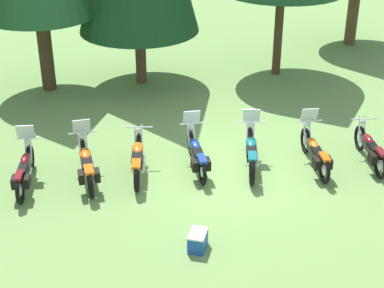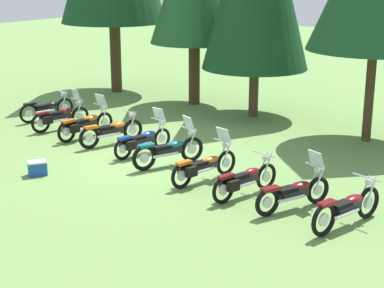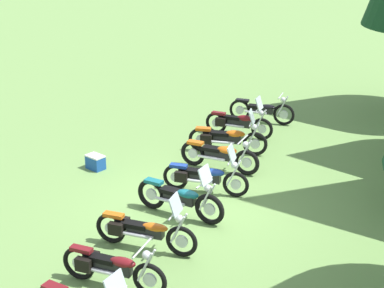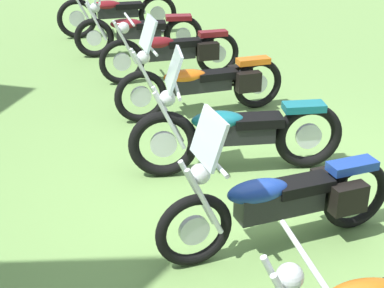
{
  "view_description": "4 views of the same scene",
  "coord_description": "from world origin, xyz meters",
  "px_view_note": "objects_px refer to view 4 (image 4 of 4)",
  "views": [
    {
      "loc": [
        -5.42,
        -12.46,
        7.85
      ],
      "look_at": [
        -0.97,
        -0.06,
        0.92
      ],
      "focal_mm": 56.94,
      "sensor_mm": 36.0,
      "label": 1
    },
    {
      "loc": [
        10.82,
        -13.44,
        5.56
      ],
      "look_at": [
        0.9,
        0.59,
        0.53
      ],
      "focal_mm": 57.6,
      "sensor_mm": 36.0,
      "label": 2
    },
    {
      "loc": [
        13.16,
        1.78,
        6.69
      ],
      "look_at": [
        -1.62,
        -0.15,
        0.95
      ],
      "focal_mm": 57.07,
      "sensor_mm": 36.0,
      "label": 3
    },
    {
      "loc": [
        -4.1,
        3.12,
        3.06
      ],
      "look_at": [
        -0.02,
        0.77,
        0.81
      ],
      "focal_mm": 55.25,
      "sensor_mm": 36.0,
      "label": 4
    }
  ],
  "objects_px": {
    "motorcycle_9": "(117,12)",
    "motorcycle_5": "(235,132)",
    "motorcycle_7": "(174,51)",
    "motorcycle_6": "(203,82)",
    "motorcycle_4": "(283,199)",
    "motorcycle_8": "(137,30)"
  },
  "relations": [
    {
      "from": "motorcycle_6",
      "to": "motorcycle_5",
      "type": "bearing_deg",
      "value": 83.31
    },
    {
      "from": "motorcycle_7",
      "to": "motorcycle_9",
      "type": "relative_size",
      "value": 0.96
    },
    {
      "from": "motorcycle_4",
      "to": "motorcycle_7",
      "type": "bearing_deg",
      "value": -97.24
    },
    {
      "from": "motorcycle_8",
      "to": "motorcycle_9",
      "type": "height_order",
      "value": "motorcycle_8"
    },
    {
      "from": "motorcycle_8",
      "to": "motorcycle_9",
      "type": "relative_size",
      "value": 0.92
    },
    {
      "from": "motorcycle_6",
      "to": "motorcycle_7",
      "type": "height_order",
      "value": "motorcycle_6"
    },
    {
      "from": "motorcycle_7",
      "to": "motorcycle_9",
      "type": "height_order",
      "value": "motorcycle_9"
    },
    {
      "from": "motorcycle_6",
      "to": "motorcycle_7",
      "type": "relative_size",
      "value": 1.06
    },
    {
      "from": "motorcycle_4",
      "to": "motorcycle_5",
      "type": "bearing_deg",
      "value": -97.44
    },
    {
      "from": "motorcycle_5",
      "to": "motorcycle_9",
      "type": "relative_size",
      "value": 0.98
    },
    {
      "from": "motorcycle_9",
      "to": "motorcycle_6",
      "type": "bearing_deg",
      "value": 97.62
    },
    {
      "from": "motorcycle_5",
      "to": "motorcycle_9",
      "type": "distance_m",
      "value": 5.88
    },
    {
      "from": "motorcycle_7",
      "to": "motorcycle_6",
      "type": "bearing_deg",
      "value": 91.34
    },
    {
      "from": "motorcycle_9",
      "to": "motorcycle_5",
      "type": "bearing_deg",
      "value": 94.5
    },
    {
      "from": "motorcycle_4",
      "to": "motorcycle_8",
      "type": "relative_size",
      "value": 1.07
    },
    {
      "from": "motorcycle_6",
      "to": "motorcycle_9",
      "type": "bearing_deg",
      "value": -85.48
    },
    {
      "from": "motorcycle_4",
      "to": "motorcycle_7",
      "type": "distance_m",
      "value": 4.51
    },
    {
      "from": "motorcycle_4",
      "to": "motorcycle_5",
      "type": "relative_size",
      "value": 1.01
    },
    {
      "from": "motorcycle_6",
      "to": "motorcycle_9",
      "type": "relative_size",
      "value": 1.01
    },
    {
      "from": "motorcycle_4",
      "to": "motorcycle_7",
      "type": "height_order",
      "value": "motorcycle_4"
    },
    {
      "from": "motorcycle_5",
      "to": "motorcycle_6",
      "type": "height_order",
      "value": "motorcycle_5"
    },
    {
      "from": "motorcycle_7",
      "to": "motorcycle_8",
      "type": "relative_size",
      "value": 1.04
    }
  ]
}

